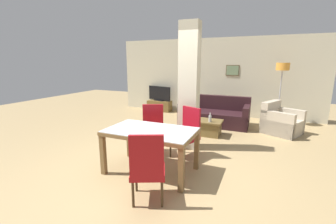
{
  "coord_description": "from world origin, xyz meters",
  "views": [
    {
      "loc": [
        1.7,
        -3.23,
        1.89
      ],
      "look_at": [
        0.0,
        0.75,
        0.92
      ],
      "focal_mm": 24.0,
      "sensor_mm": 36.0,
      "label": 1
    }
  ],
  "objects_px": {
    "dining_table": "(151,139)",
    "bottle": "(210,118)",
    "dining_chair_far_left": "(153,128)",
    "armchair": "(281,123)",
    "tv_stand": "(159,106)",
    "tv_screen": "(159,94)",
    "dining_chair_far_right": "(187,132)",
    "coffee_table": "(208,127)",
    "sofa": "(214,115)",
    "floor_lamp": "(282,72)",
    "dining_chair_near_right": "(147,167)"
  },
  "relations": [
    {
      "from": "dining_table",
      "to": "tv_screen",
      "type": "xyz_separation_m",
      "value": [
        -2.0,
        4.56,
        0.08
      ]
    },
    {
      "from": "dining_chair_far_left",
      "to": "bottle",
      "type": "relative_size",
      "value": 4.31
    },
    {
      "from": "sofa",
      "to": "dining_chair_far_left",
      "type": "bearing_deg",
      "value": 74.43
    },
    {
      "from": "sofa",
      "to": "tv_stand",
      "type": "distance_m",
      "value": 2.61
    },
    {
      "from": "dining_chair_near_right",
      "to": "tv_stand",
      "type": "xyz_separation_m",
      "value": [
        -2.37,
        5.38,
        -0.33
      ]
    },
    {
      "from": "tv_stand",
      "to": "bottle",
      "type": "bearing_deg",
      "value": -42.69
    },
    {
      "from": "sofa",
      "to": "tv_stand",
      "type": "xyz_separation_m",
      "value": [
        -2.37,
        1.08,
        -0.08
      ]
    },
    {
      "from": "sofa",
      "to": "coffee_table",
      "type": "xyz_separation_m",
      "value": [
        0.07,
        -1.11,
        -0.09
      ]
    },
    {
      "from": "coffee_table",
      "to": "floor_lamp",
      "type": "bearing_deg",
      "value": 47.19
    },
    {
      "from": "dining_chair_far_right",
      "to": "tv_stand",
      "type": "height_order",
      "value": "dining_chair_far_right"
    },
    {
      "from": "dining_chair_near_right",
      "to": "tv_stand",
      "type": "bearing_deg",
      "value": 89.2
    },
    {
      "from": "dining_chair_near_right",
      "to": "tv_screen",
      "type": "height_order",
      "value": "dining_chair_near_right"
    },
    {
      "from": "tv_screen",
      "to": "dining_table",
      "type": "bearing_deg",
      "value": 128.6
    },
    {
      "from": "dining_chair_near_right",
      "to": "armchair",
      "type": "bearing_deg",
      "value": 41.49
    },
    {
      "from": "sofa",
      "to": "armchair",
      "type": "distance_m",
      "value": 1.84
    },
    {
      "from": "dining_chair_far_left",
      "to": "floor_lamp",
      "type": "height_order",
      "value": "floor_lamp"
    },
    {
      "from": "dining_chair_near_right",
      "to": "coffee_table",
      "type": "distance_m",
      "value": 3.21
    },
    {
      "from": "coffee_table",
      "to": "tv_stand",
      "type": "distance_m",
      "value": 3.28
    },
    {
      "from": "dining_chair_far_left",
      "to": "coffee_table",
      "type": "bearing_deg",
      "value": -142.24
    },
    {
      "from": "armchair",
      "to": "floor_lamp",
      "type": "xyz_separation_m",
      "value": [
        -0.04,
        0.94,
        1.29
      ]
    },
    {
      "from": "sofa",
      "to": "armchair",
      "type": "xyz_separation_m",
      "value": [
        1.82,
        -0.2,
        0.0
      ]
    },
    {
      "from": "dining_chair_far_left",
      "to": "tv_stand",
      "type": "xyz_separation_m",
      "value": [
        -1.63,
        3.75,
        -0.33
      ]
    },
    {
      "from": "tv_stand",
      "to": "coffee_table",
      "type": "bearing_deg",
      "value": -41.86
    },
    {
      "from": "dining_chair_far_left",
      "to": "armchair",
      "type": "height_order",
      "value": "dining_chair_far_left"
    },
    {
      "from": "dining_chair_far_left",
      "to": "bottle",
      "type": "height_order",
      "value": "dining_chair_far_left"
    },
    {
      "from": "sofa",
      "to": "bottle",
      "type": "relative_size",
      "value": 8.68
    },
    {
      "from": "dining_chair_far_right",
      "to": "coffee_table",
      "type": "xyz_separation_m",
      "value": [
        0.07,
        1.54,
        -0.33
      ]
    },
    {
      "from": "dining_chair_far_left",
      "to": "tv_screen",
      "type": "height_order",
      "value": "dining_chair_far_left"
    },
    {
      "from": "coffee_table",
      "to": "sofa",
      "type": "bearing_deg",
      "value": 93.69
    },
    {
      "from": "dining_table",
      "to": "bottle",
      "type": "height_order",
      "value": "dining_table"
    },
    {
      "from": "bottle",
      "to": "floor_lamp",
      "type": "relative_size",
      "value": 0.13
    },
    {
      "from": "dining_table",
      "to": "bottle",
      "type": "distance_m",
      "value": 2.3
    },
    {
      "from": "dining_table",
      "to": "floor_lamp",
      "type": "distance_m",
      "value": 4.85
    },
    {
      "from": "tv_stand",
      "to": "tv_screen",
      "type": "bearing_deg",
      "value": 0.0
    },
    {
      "from": "dining_chair_far_left",
      "to": "coffee_table",
      "type": "height_order",
      "value": "dining_chair_far_left"
    },
    {
      "from": "dining_chair_far_right",
      "to": "coffee_table",
      "type": "height_order",
      "value": "dining_chair_far_right"
    },
    {
      "from": "dining_chair_near_right",
      "to": "coffee_table",
      "type": "relative_size",
      "value": 1.41
    },
    {
      "from": "dining_chair_near_right",
      "to": "tv_stand",
      "type": "relative_size",
      "value": 1.1
    },
    {
      "from": "sofa",
      "to": "tv_stand",
      "type": "relative_size",
      "value": 2.22
    },
    {
      "from": "dining_chair_far_left",
      "to": "tv_screen",
      "type": "distance_m",
      "value": 4.09
    },
    {
      "from": "dining_chair_far_left",
      "to": "tv_stand",
      "type": "height_order",
      "value": "dining_chair_far_left"
    },
    {
      "from": "bottle",
      "to": "tv_stand",
      "type": "bearing_deg",
      "value": 137.31
    },
    {
      "from": "dining_table",
      "to": "tv_stand",
      "type": "distance_m",
      "value": 5.0
    },
    {
      "from": "dining_chair_far_left",
      "to": "dining_chair_far_right",
      "type": "distance_m",
      "value": 0.75
    },
    {
      "from": "dining_table",
      "to": "armchair",
      "type": "distance_m",
      "value": 3.97
    },
    {
      "from": "sofa",
      "to": "coffee_table",
      "type": "relative_size",
      "value": 2.85
    },
    {
      "from": "bottle",
      "to": "tv_screen",
      "type": "xyz_separation_m",
      "value": [
        -2.52,
        2.32,
        0.19
      ]
    },
    {
      "from": "tv_stand",
      "to": "floor_lamp",
      "type": "xyz_separation_m",
      "value": [
        4.16,
        -0.33,
        1.38
      ]
    },
    {
      "from": "dining_table",
      "to": "floor_lamp",
      "type": "relative_size",
      "value": 0.81
    },
    {
      "from": "dining_chair_far_right",
      "to": "floor_lamp",
      "type": "xyz_separation_m",
      "value": [
        1.78,
        3.39,
        1.05
      ]
    }
  ]
}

